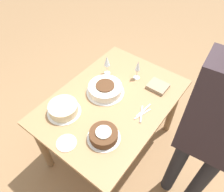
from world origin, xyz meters
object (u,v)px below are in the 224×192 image
(cake_back_decorated, at_px, (63,109))
(wine_glass_near, at_px, (138,67))
(cake_front_chocolate, at_px, (104,135))
(person_cutting, at_px, (215,130))
(cake_center_white, at_px, (105,89))
(wine_glass_far, at_px, (107,62))

(cake_back_decorated, distance_m, wine_glass_near, 0.75)
(cake_front_chocolate, height_order, wine_glass_near, wine_glass_near)
(cake_front_chocolate, height_order, person_cutting, person_cutting)
(cake_center_white, relative_size, cake_front_chocolate, 1.33)
(cake_front_chocolate, height_order, cake_back_decorated, same)
(wine_glass_near, distance_m, person_cutting, 0.88)
(wine_glass_far, bearing_deg, wine_glass_near, -65.50)
(cake_center_white, xyz_separation_m, cake_back_decorated, (-0.38, 0.13, 0.00))
(cake_center_white, xyz_separation_m, wine_glass_far, (0.20, 0.14, 0.10))
(cake_back_decorated, xyz_separation_m, wine_glass_far, (0.58, 0.01, 0.10))
(cake_front_chocolate, bearing_deg, cake_back_decorated, 90.75)
(cake_back_decorated, bearing_deg, person_cutting, -72.23)
(cake_center_white, bearing_deg, wine_glass_far, 34.39)
(cake_back_decorated, bearing_deg, cake_front_chocolate, -89.25)
(cake_front_chocolate, bearing_deg, cake_center_white, 37.05)
(cake_center_white, distance_m, wine_glass_far, 0.27)
(cake_front_chocolate, relative_size, wine_glass_far, 1.22)
(cake_front_chocolate, bearing_deg, wine_glass_near, 13.13)
(wine_glass_near, bearing_deg, cake_center_white, 159.53)
(cake_back_decorated, relative_size, wine_glass_far, 1.35)
(cake_front_chocolate, xyz_separation_m, wine_glass_far, (0.58, 0.42, 0.11))
(cake_front_chocolate, height_order, wine_glass_far, wine_glass_far)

